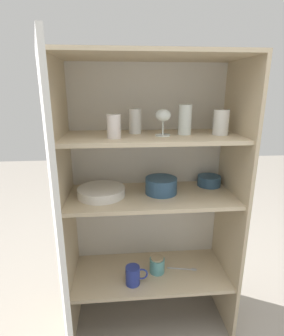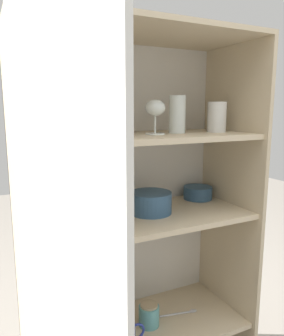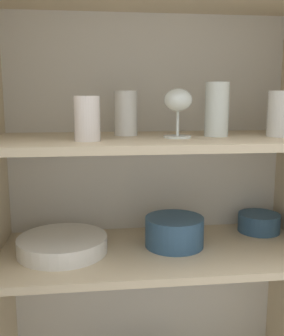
% 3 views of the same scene
% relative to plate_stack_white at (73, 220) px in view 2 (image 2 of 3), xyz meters
% --- Properties ---
extents(cupboard_back_panel, '(0.90, 0.02, 1.46)m').
position_rel_plate_stack_white_xyz_m(cupboard_back_panel, '(0.26, 0.19, -0.09)').
color(cupboard_back_panel, silver).
rests_on(cupboard_back_panel, ground_plane).
extents(cupboard_side_left, '(0.02, 0.41, 1.46)m').
position_rel_plate_stack_white_xyz_m(cupboard_side_left, '(-0.18, -0.01, -0.09)').
color(cupboard_side_left, '#CCB793').
rests_on(cupboard_side_left, ground_plane).
extents(cupboard_side_right, '(0.02, 0.41, 1.46)m').
position_rel_plate_stack_white_xyz_m(cupboard_side_right, '(0.70, -0.01, -0.09)').
color(cupboard_side_right, '#CCB793').
rests_on(cupboard_side_right, ground_plane).
extents(cupboard_top_panel, '(0.90, 0.41, 0.02)m').
position_rel_plate_stack_white_xyz_m(cupboard_top_panel, '(0.26, -0.01, 0.65)').
color(cupboard_top_panel, '#CCB793').
rests_on(cupboard_top_panel, cupboard_side_left).
extents(shelf_board_lower, '(0.86, 0.37, 0.02)m').
position_rel_plate_stack_white_xyz_m(shelf_board_lower, '(0.26, -0.01, -0.51)').
color(shelf_board_lower, beige).
extents(shelf_board_middle, '(0.86, 0.37, 0.02)m').
position_rel_plate_stack_white_xyz_m(shelf_board_middle, '(0.26, -0.01, -0.03)').
color(shelf_board_middle, beige).
extents(shelf_board_upper, '(0.86, 0.37, 0.02)m').
position_rel_plate_stack_white_xyz_m(shelf_board_upper, '(0.26, -0.01, 0.28)').
color(shelf_board_upper, beige).
extents(cupboard_door, '(0.14, 0.43, 1.46)m').
position_rel_plate_stack_white_xyz_m(cupboard_door, '(-0.13, -0.43, -0.09)').
color(cupboard_door, silver).
rests_on(cupboard_door, ground_plane).
extents(tumbler_glass_0, '(0.06, 0.06, 0.14)m').
position_rel_plate_stack_white_xyz_m(tumbler_glass_0, '(0.42, 0.00, 0.36)').
color(tumbler_glass_0, white).
rests_on(tumbler_glass_0, shelf_board_upper).
extents(tumbler_glass_1, '(0.08, 0.08, 0.12)m').
position_rel_plate_stack_white_xyz_m(tumbler_glass_1, '(0.60, -0.03, 0.35)').
color(tumbler_glass_1, white).
rests_on(tumbler_glass_1, shelf_board_upper).
extents(tumbler_glass_2, '(0.06, 0.06, 0.12)m').
position_rel_plate_stack_white_xyz_m(tumbler_glass_2, '(0.18, 0.06, 0.35)').
color(tumbler_glass_2, white).
rests_on(tumbler_glass_2, shelf_board_upper).
extents(tumbler_glass_3, '(0.06, 0.06, 0.11)m').
position_rel_plate_stack_white_xyz_m(tumbler_glass_3, '(0.08, -0.08, 0.35)').
color(tumbler_glass_3, silver).
rests_on(tumbler_glass_3, shelf_board_upper).
extents(wine_glass_0, '(0.07, 0.07, 0.13)m').
position_rel_plate_stack_white_xyz_m(wine_glass_0, '(0.31, -0.03, 0.38)').
color(wine_glass_0, white).
rests_on(wine_glass_0, shelf_board_upper).
extents(plate_stack_white, '(0.24, 0.24, 0.04)m').
position_rel_plate_stack_white_xyz_m(plate_stack_white, '(0.00, 0.00, 0.00)').
color(plate_stack_white, white).
rests_on(plate_stack_white, shelf_board_middle).
extents(mixing_bowl_large, '(0.17, 0.17, 0.08)m').
position_rel_plate_stack_white_xyz_m(mixing_bowl_large, '(0.31, 0.01, 0.02)').
color(mixing_bowl_large, '#33567A').
rests_on(mixing_bowl_large, shelf_board_middle).
extents(serving_bowl_small, '(0.13, 0.13, 0.06)m').
position_rel_plate_stack_white_xyz_m(serving_bowl_small, '(0.60, 0.10, 0.01)').
color(serving_bowl_small, '#33567A').
rests_on(serving_bowl_small, shelf_board_middle).
extents(coffee_mug_primary, '(0.12, 0.08, 0.10)m').
position_rel_plate_stack_white_xyz_m(coffee_mug_primary, '(0.16, -0.09, -0.45)').
color(coffee_mug_primary, '#283893').
rests_on(coffee_mug_primary, shelf_board_lower).
extents(storage_jar, '(0.08, 0.08, 0.10)m').
position_rel_plate_stack_white_xyz_m(storage_jar, '(0.30, -0.01, -0.45)').
color(storage_jar, '#5BA3A8').
rests_on(storage_jar, shelf_board_lower).
extents(serving_spoon, '(0.17, 0.05, 0.01)m').
position_rel_plate_stack_white_xyz_m(serving_spoon, '(0.46, -0.01, -0.50)').
color(serving_spoon, silver).
rests_on(serving_spoon, shelf_board_lower).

